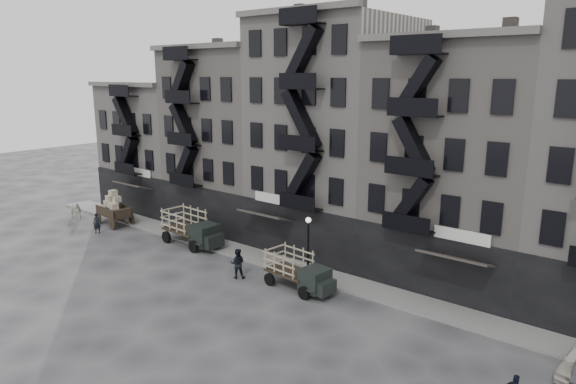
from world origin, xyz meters
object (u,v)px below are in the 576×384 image
Objects in this scene: wagon at (113,205)px; stake_truck_west at (191,226)px; pedestrian_west at (97,223)px; horse at (74,210)px; pedestrian_mid at (238,263)px; stake_truck_east at (298,268)px.

wagon is 0.68× the size of stake_truck_west.
stake_truck_west is 9.07m from pedestrian_west.
horse is 0.50× the size of wagon.
pedestrian_mid is (21.62, -0.62, 0.20)m from horse.
wagon is at bearing -73.57° from horse.
pedestrian_west is 16.03m from pedestrian_mid.
wagon reaches higher than horse.
pedestrian_mid reaches higher than pedestrian_west.
pedestrian_west is at bearing -101.21° from horse.
horse is at bearing -169.10° from stake_truck_west.
stake_truck_east is (21.41, -0.81, -0.40)m from wagon.
stake_truck_west is (9.75, 0.62, -0.18)m from wagon.
wagon reaches higher than pedestrian_mid.
wagon reaches higher than pedestrian_west.
horse is 0.34× the size of stake_truck_west.
pedestrian_mid is at bearing -0.13° from wagon.
stake_truck_east reaches higher than horse.
pedestrian_mid is (7.50, -2.55, -0.57)m from stake_truck_west.
stake_truck_east is (11.66, -1.43, -0.23)m from stake_truck_west.
stake_truck_west is 1.15× the size of stake_truck_east.
stake_truck_west reaches higher than horse.
stake_truck_west is at bearing -82.47° from horse.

